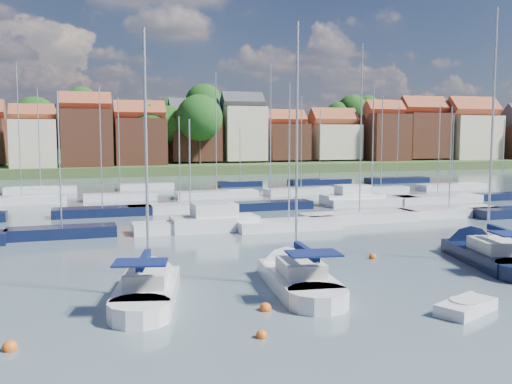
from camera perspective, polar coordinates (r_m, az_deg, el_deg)
name	(u,v)px	position (r m, az deg, el deg)	size (l,w,h in m)	color
ground	(218,201)	(67.15, -3.84, -0.93)	(260.00, 260.00, 0.00)	#42535A
sailboat_left	(150,286)	(28.93, -10.54, -9.24)	(4.95, 10.44, 13.79)	silver
sailboat_centre	(292,276)	(30.57, 3.65, -8.34)	(4.11, 10.94, 14.56)	silver
sailboat_navy	(480,252)	(39.03, 21.47, -5.65)	(5.96, 12.44, 16.65)	black
tender	(466,307)	(27.12, 20.27, -10.74)	(3.42, 2.60, 0.67)	silver
buoy_a	(10,350)	(23.24, -23.38, -14.32)	(0.55, 0.55, 0.55)	#D85914
buoy_b	(262,338)	(22.65, 0.56, -14.38)	(0.44, 0.44, 0.44)	#D85914
buoy_c	(265,311)	(25.90, 0.95, -11.77)	(0.54, 0.54, 0.54)	#D85914
buoy_d	(471,297)	(29.73, 20.70, -9.83)	(0.42, 0.42, 0.42)	beige
buoy_e	(373,259)	(36.95, 11.59, -6.55)	(0.48, 0.48, 0.48)	#D85914
marina_field	(245,202)	(62.96, -1.08, -0.97)	(79.62, 41.41, 15.93)	silver
far_shore_town	(142,147)	(158.46, -11.32, 4.48)	(212.46, 90.00, 22.27)	#3C5128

